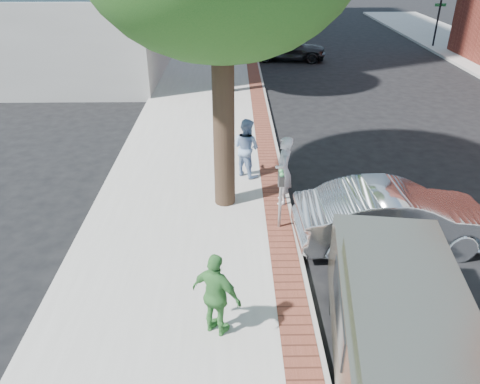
{
  "coord_description": "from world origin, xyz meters",
  "views": [
    {
      "loc": [
        -0.38,
        -8.66,
        6.13
      ],
      "look_at": [
        -0.24,
        0.47,
        1.2
      ],
      "focal_mm": 35.0,
      "sensor_mm": 36.0,
      "label": 1
    }
  ],
  "objects_px": {
    "sedan_silver": "(395,218)",
    "bg_car": "(287,47)",
    "person_officer": "(246,148)",
    "van": "(400,329)",
    "person_green": "(216,295)",
    "parking_meter": "(281,187)",
    "person_gray": "(284,171)"
  },
  "relations": [
    {
      "from": "sedan_silver",
      "to": "person_officer",
      "type": "bearing_deg",
      "value": 41.08
    },
    {
      "from": "person_gray",
      "to": "person_officer",
      "type": "height_order",
      "value": "person_gray"
    },
    {
      "from": "parking_meter",
      "to": "van",
      "type": "height_order",
      "value": "van"
    },
    {
      "from": "person_gray",
      "to": "van",
      "type": "xyz_separation_m",
      "value": [
        1.23,
        -5.37,
        -0.06
      ]
    },
    {
      "from": "sedan_silver",
      "to": "van",
      "type": "height_order",
      "value": "van"
    },
    {
      "from": "parking_meter",
      "to": "bg_car",
      "type": "height_order",
      "value": "parking_meter"
    },
    {
      "from": "sedan_silver",
      "to": "van",
      "type": "bearing_deg",
      "value": 160.77
    },
    {
      "from": "parking_meter",
      "to": "person_gray",
      "type": "bearing_deg",
      "value": 81.09
    },
    {
      "from": "sedan_silver",
      "to": "van",
      "type": "relative_size",
      "value": 0.87
    },
    {
      "from": "sedan_silver",
      "to": "bg_car",
      "type": "xyz_separation_m",
      "value": [
        -0.45,
        18.58,
        0.02
      ]
    },
    {
      "from": "person_gray",
      "to": "person_green",
      "type": "relative_size",
      "value": 1.12
    },
    {
      "from": "sedan_silver",
      "to": "van",
      "type": "distance_m",
      "value": 3.78
    },
    {
      "from": "person_officer",
      "to": "person_green",
      "type": "xyz_separation_m",
      "value": [
        -0.67,
        -6.15,
        -0.05
      ]
    },
    {
      "from": "person_officer",
      "to": "person_green",
      "type": "bearing_deg",
      "value": 125.9
    },
    {
      "from": "person_officer",
      "to": "sedan_silver",
      "type": "xyz_separation_m",
      "value": [
        3.21,
        -3.39,
        -0.27
      ]
    },
    {
      "from": "person_green",
      "to": "person_officer",
      "type": "bearing_deg",
      "value": -64.58
    },
    {
      "from": "person_gray",
      "to": "person_officer",
      "type": "bearing_deg",
      "value": -147.19
    },
    {
      "from": "van",
      "to": "bg_car",
      "type": "bearing_deg",
      "value": 96.33
    },
    {
      "from": "person_green",
      "to": "van",
      "type": "relative_size",
      "value": 0.31
    },
    {
      "from": "person_officer",
      "to": "sedan_silver",
      "type": "relative_size",
      "value": 0.38
    },
    {
      "from": "person_officer",
      "to": "bg_car",
      "type": "bearing_deg",
      "value": -58.21
    },
    {
      "from": "person_officer",
      "to": "van",
      "type": "height_order",
      "value": "person_officer"
    },
    {
      "from": "person_officer",
      "to": "parking_meter",
      "type": "bearing_deg",
      "value": 146.03
    },
    {
      "from": "parking_meter",
      "to": "person_gray",
      "type": "distance_m",
      "value": 1.23
    },
    {
      "from": "parking_meter",
      "to": "sedan_silver",
      "type": "distance_m",
      "value": 2.61
    },
    {
      "from": "person_gray",
      "to": "van",
      "type": "relative_size",
      "value": 0.35
    },
    {
      "from": "parking_meter",
      "to": "person_officer",
      "type": "bearing_deg",
      "value": 103.93
    },
    {
      "from": "parking_meter",
      "to": "person_green",
      "type": "relative_size",
      "value": 0.93
    },
    {
      "from": "parking_meter",
      "to": "person_gray",
      "type": "xyz_separation_m",
      "value": [
        0.19,
        1.2,
        -0.16
      ]
    },
    {
      "from": "person_officer",
      "to": "van",
      "type": "relative_size",
      "value": 0.33
    },
    {
      "from": "person_gray",
      "to": "bg_car",
      "type": "xyz_separation_m",
      "value": [
        1.87,
        16.81,
        -0.3
      ]
    },
    {
      "from": "person_gray",
      "to": "sedan_silver",
      "type": "xyz_separation_m",
      "value": [
        2.32,
        -1.76,
        -0.32
      ]
    }
  ]
}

